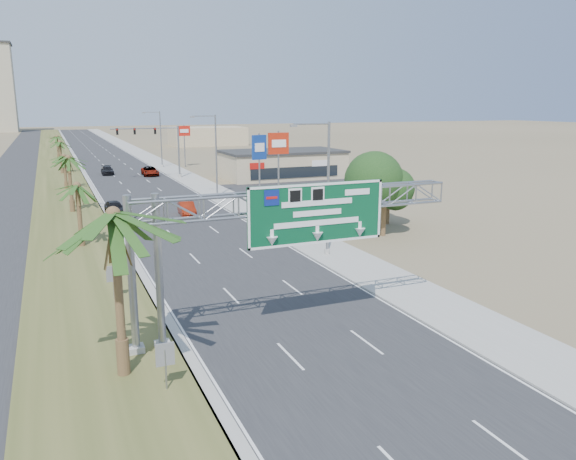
# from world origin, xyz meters

# --- Properties ---
(ground) EXTENTS (600.00, 600.00, 0.00)m
(ground) POSITION_xyz_m (0.00, 0.00, 0.00)
(ground) COLOR #8C7A59
(ground) RESTS_ON ground
(road) EXTENTS (12.00, 300.00, 0.02)m
(road) POSITION_xyz_m (0.00, 110.00, 0.01)
(road) COLOR #28282B
(road) RESTS_ON ground
(sidewalk_right) EXTENTS (4.00, 300.00, 0.10)m
(sidewalk_right) POSITION_xyz_m (8.50, 110.00, 0.05)
(sidewalk_right) COLOR #9E9B93
(sidewalk_right) RESTS_ON ground
(median_grass) EXTENTS (7.00, 300.00, 0.12)m
(median_grass) POSITION_xyz_m (-10.00, 110.00, 0.06)
(median_grass) COLOR #474E22
(median_grass) RESTS_ON ground
(opposing_road) EXTENTS (8.00, 300.00, 0.02)m
(opposing_road) POSITION_xyz_m (-17.00, 110.00, 0.01)
(opposing_road) COLOR #28282B
(opposing_road) RESTS_ON ground
(sign_gantry) EXTENTS (16.75, 1.24, 7.50)m
(sign_gantry) POSITION_xyz_m (-1.06, 9.93, 6.06)
(sign_gantry) COLOR gray
(sign_gantry) RESTS_ON ground
(palm_near) EXTENTS (5.70, 5.70, 8.35)m
(palm_near) POSITION_xyz_m (-9.20, 8.00, 6.93)
(palm_near) COLOR brown
(palm_near) RESTS_ON ground
(palm_row_b) EXTENTS (3.99, 3.99, 5.95)m
(palm_row_b) POSITION_xyz_m (-9.50, 32.00, 4.90)
(palm_row_b) COLOR brown
(palm_row_b) RESTS_ON ground
(palm_row_c) EXTENTS (3.99, 3.99, 6.75)m
(palm_row_c) POSITION_xyz_m (-9.50, 48.00, 5.66)
(palm_row_c) COLOR brown
(palm_row_c) RESTS_ON ground
(palm_row_d) EXTENTS (3.99, 3.99, 5.45)m
(palm_row_d) POSITION_xyz_m (-9.50, 66.00, 4.42)
(palm_row_d) COLOR brown
(palm_row_d) RESTS_ON ground
(palm_row_e) EXTENTS (3.99, 3.99, 6.15)m
(palm_row_e) POSITION_xyz_m (-9.50, 85.00, 5.09)
(palm_row_e) COLOR brown
(palm_row_e) RESTS_ON ground
(palm_row_f) EXTENTS (3.99, 3.99, 5.75)m
(palm_row_f) POSITION_xyz_m (-9.50, 110.00, 4.71)
(palm_row_f) COLOR brown
(palm_row_f) RESTS_ON ground
(streetlight_near) EXTENTS (3.27, 0.44, 10.00)m
(streetlight_near) POSITION_xyz_m (7.30, 22.00, 4.69)
(streetlight_near) COLOR gray
(streetlight_near) RESTS_ON ground
(streetlight_mid) EXTENTS (3.27, 0.44, 10.00)m
(streetlight_mid) POSITION_xyz_m (7.30, 52.00, 4.69)
(streetlight_mid) COLOR gray
(streetlight_mid) RESTS_ON ground
(streetlight_far) EXTENTS (3.27, 0.44, 10.00)m
(streetlight_far) POSITION_xyz_m (7.30, 88.00, 4.69)
(streetlight_far) COLOR gray
(streetlight_far) RESTS_ON ground
(signal_mast) EXTENTS (10.28, 0.71, 8.00)m
(signal_mast) POSITION_xyz_m (5.17, 71.97, 4.85)
(signal_mast) COLOR gray
(signal_mast) RESTS_ON ground
(store_building) EXTENTS (18.00, 10.00, 4.00)m
(store_building) POSITION_xyz_m (22.00, 66.00, 2.00)
(store_building) COLOR tan
(store_building) RESTS_ON ground
(oak_near) EXTENTS (4.50, 4.50, 6.80)m
(oak_near) POSITION_xyz_m (15.00, 26.00, 4.53)
(oak_near) COLOR brown
(oak_near) RESTS_ON ground
(oak_far) EXTENTS (3.50, 3.50, 5.60)m
(oak_far) POSITION_xyz_m (18.00, 30.00, 3.82)
(oak_far) COLOR brown
(oak_far) RESTS_ON ground
(median_signback_a) EXTENTS (0.75, 0.08, 2.08)m
(median_signback_a) POSITION_xyz_m (-7.80, 6.00, 1.45)
(median_signback_a) COLOR gray
(median_signback_a) RESTS_ON ground
(median_signback_b) EXTENTS (0.75, 0.08, 2.08)m
(median_signback_b) POSITION_xyz_m (-8.50, 18.00, 1.45)
(median_signback_b) COLOR gray
(median_signback_b) RESTS_ON ground
(building_distant_right) EXTENTS (20.00, 12.00, 5.00)m
(building_distant_right) POSITION_xyz_m (30.00, 140.00, 2.50)
(building_distant_right) COLOR tan
(building_distant_right) RESTS_ON ground
(car_left_lane) EXTENTS (2.00, 4.28, 1.42)m
(car_left_lane) POSITION_xyz_m (-5.50, 45.19, 0.71)
(car_left_lane) COLOR black
(car_left_lane) RESTS_ON ground
(car_mid_lane) EXTENTS (1.83, 4.31, 1.38)m
(car_mid_lane) POSITION_xyz_m (1.29, 41.70, 0.69)
(car_mid_lane) COLOR maroon
(car_mid_lane) RESTS_ON ground
(car_right_lane) EXTENTS (2.52, 5.20, 1.42)m
(car_right_lane) POSITION_xyz_m (3.42, 76.73, 0.71)
(car_right_lane) COLOR gray
(car_right_lane) RESTS_ON ground
(car_far) EXTENTS (2.01, 4.64, 1.33)m
(car_far) POSITION_xyz_m (-2.76, 80.89, 0.67)
(car_far) COLOR black
(car_far) RESTS_ON ground
(pole_sign_red_near) EXTENTS (2.41, 0.46, 8.31)m
(pole_sign_red_near) POSITION_xyz_m (12.66, 44.49, 6.48)
(pole_sign_red_near) COLOR gray
(pole_sign_red_near) RESTS_ON ground
(pole_sign_blue) EXTENTS (2.01, 0.81, 7.76)m
(pole_sign_blue) POSITION_xyz_m (12.55, 50.52, 5.75)
(pole_sign_blue) COLOR gray
(pole_sign_blue) RESTS_ON ground
(pole_sign_red_far) EXTENTS (2.21, 0.46, 7.62)m
(pole_sign_red_far) POSITION_xyz_m (11.54, 87.12, 5.98)
(pole_sign_red_far) COLOR gray
(pole_sign_red_far) RESTS_ON ground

